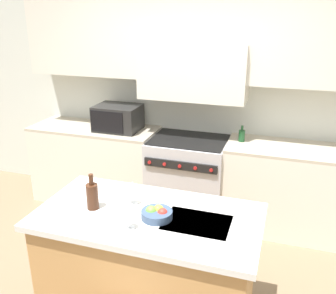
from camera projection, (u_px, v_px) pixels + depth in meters
name	position (u px, v px, depth m)	size (l,w,h in m)	color
back_cabinetry	(196.00, 73.00, 4.10)	(10.00, 0.46, 2.70)	silver
back_counter	(189.00, 176.00, 4.28)	(3.87, 0.62, 0.95)	silver
range_stove	(188.00, 178.00, 4.26)	(0.85, 0.70, 0.93)	#B7B7BC
microwave	(118.00, 118.00, 4.31)	(0.50, 0.40, 0.29)	black
kitchen_island	(149.00, 269.00, 2.75)	(1.56, 0.83, 0.93)	#B7844C
wine_bottle	(92.00, 196.00, 2.64)	(0.09, 0.09, 0.26)	#422314
wine_glass_near	(129.00, 212.00, 2.38)	(0.08, 0.08, 0.18)	white
wine_glass_far	(133.00, 189.00, 2.69)	(0.08, 0.08, 0.18)	white
fruit_bowl	(157.00, 213.00, 2.54)	(0.21, 0.21, 0.09)	#384C6B
oil_bottle_on_counter	(242.00, 135.00, 3.96)	(0.07, 0.07, 0.17)	#194723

